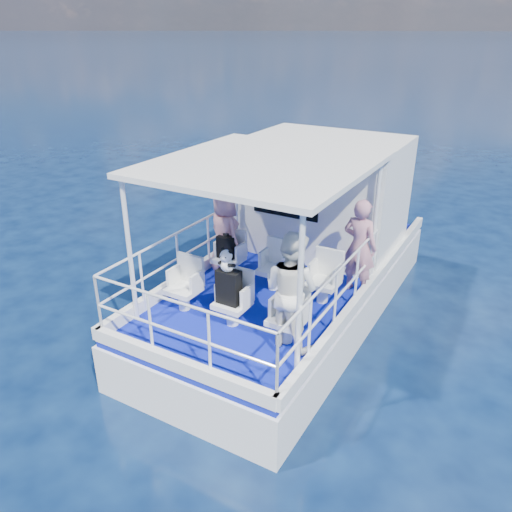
{
  "coord_description": "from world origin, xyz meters",
  "views": [
    {
      "loc": [
        3.49,
        -6.47,
        4.95
      ],
      "look_at": [
        0.0,
        -0.4,
        1.75
      ],
      "focal_mm": 35.0,
      "sensor_mm": 36.0,
      "label": 1
    }
  ],
  "objects": [
    {
      "name": "ground",
      "position": [
        0.0,
        0.0,
        0.0
      ],
      "size": [
        2000.0,
        2000.0,
        0.0
      ],
      "primitive_type": "plane",
      "color": "#061433",
      "rests_on": "ground"
    },
    {
      "name": "hull",
      "position": [
        0.0,
        1.0,
        0.0
      ],
      "size": [
        3.0,
        7.0,
        1.6
      ],
      "primitive_type": "cube",
      "color": "white",
      "rests_on": "ground"
    },
    {
      "name": "deck",
      "position": [
        0.0,
        1.0,
        0.85
      ],
      "size": [
        2.9,
        6.9,
        0.1
      ],
      "primitive_type": "cube",
      "color": "#0B169A",
      "rests_on": "hull"
    },
    {
      "name": "cabin",
      "position": [
        0.0,
        2.3,
        2.0
      ],
      "size": [
        2.85,
        2.0,
        2.2
      ],
      "primitive_type": "cube",
      "color": "white",
      "rests_on": "deck"
    },
    {
      "name": "canopy",
      "position": [
        0.0,
        -0.2,
        3.14
      ],
      "size": [
        3.0,
        3.2,
        0.08
      ],
      "primitive_type": "cube",
      "color": "white",
      "rests_on": "cabin"
    },
    {
      "name": "canopy_posts",
      "position": [
        0.0,
        -0.25,
        2.0
      ],
      "size": [
        2.77,
        2.97,
        2.2
      ],
      "color": "white",
      "rests_on": "deck"
    },
    {
      "name": "railings",
      "position": [
        0.0,
        -0.58,
        1.4
      ],
      "size": [
        2.84,
        3.59,
        1.0
      ],
      "primitive_type": null,
      "color": "white",
      "rests_on": "deck"
    },
    {
      "name": "seat_port_fwd",
      "position": [
        -0.9,
        0.2,
        1.09
      ],
      "size": [
        0.48,
        0.46,
        0.38
      ],
      "primitive_type": "cube",
      "color": "white",
      "rests_on": "deck"
    },
    {
      "name": "seat_center_fwd",
      "position": [
        0.0,
        0.2,
        1.09
      ],
      "size": [
        0.48,
        0.46,
        0.38
      ],
      "primitive_type": "cube",
      "color": "white",
      "rests_on": "deck"
    },
    {
      "name": "seat_stbd_fwd",
      "position": [
        0.9,
        0.2,
        1.09
      ],
      "size": [
        0.48,
        0.46,
        0.38
      ],
      "primitive_type": "cube",
      "color": "white",
      "rests_on": "deck"
    },
    {
      "name": "seat_port_aft",
      "position": [
        -0.9,
        -1.1,
        1.09
      ],
      "size": [
        0.48,
        0.46,
        0.38
      ],
      "primitive_type": "cube",
      "color": "white",
      "rests_on": "deck"
    },
    {
      "name": "seat_center_aft",
      "position": [
        0.0,
        -1.1,
        1.09
      ],
      "size": [
        0.48,
        0.46,
        0.38
      ],
      "primitive_type": "cube",
      "color": "white",
      "rests_on": "deck"
    },
    {
      "name": "seat_stbd_aft",
      "position": [
        0.9,
        -1.1,
        1.09
      ],
      "size": [
        0.48,
        0.46,
        0.38
      ],
      "primitive_type": "cube",
      "color": "white",
      "rests_on": "deck"
    },
    {
      "name": "passenger_port_fwd",
      "position": [
        -1.06,
        0.33,
        1.65
      ],
      "size": [
        0.68,
        0.59,
        1.51
      ],
      "primitive_type": "imported",
      "rotation": [
        0.0,
        0.0,
        2.74
      ],
      "color": "pink",
      "rests_on": "deck"
    },
    {
      "name": "passenger_stbd_fwd",
      "position": [
        1.24,
        0.83,
        1.71
      ],
      "size": [
        0.64,
        0.47,
        1.62
      ],
      "primitive_type": "imported",
      "rotation": [
        0.0,
        0.0,
        3.0
      ],
      "color": "#C57F93",
      "rests_on": "deck"
    },
    {
      "name": "passenger_stbd_aft",
      "position": [
        0.95,
        -1.11,
        1.74
      ],
      "size": [
        0.91,
        0.76,
        1.69
      ],
      "primitive_type": "imported",
      "rotation": [
        0.0,
        0.0,
        2.99
      ],
      "color": "white",
      "rests_on": "deck"
    },
    {
      "name": "backpack_port",
      "position": [
        -0.92,
        0.17,
        1.48
      ],
      "size": [
        0.31,
        0.17,
        0.4
      ],
      "primitive_type": "cube",
      "color": "black",
      "rests_on": "seat_port_fwd"
    },
    {
      "name": "backpack_center",
      "position": [
        -0.03,
        -1.14,
        1.54
      ],
      "size": [
        0.35,
        0.2,
        0.52
      ],
      "primitive_type": "cube",
      "color": "black",
      "rests_on": "seat_center_aft"
    },
    {
      "name": "compact_camera",
      "position": [
        -0.92,
        0.17,
        1.71
      ],
      "size": [
        0.09,
        0.05,
        0.05
      ],
      "primitive_type": "cube",
      "color": "black",
      "rests_on": "backpack_port"
    },
    {
      "name": "panda",
      "position": [
        -0.03,
        -1.16,
        1.98
      ],
      "size": [
        0.23,
        0.19,
        0.35
      ],
      "primitive_type": null,
      "color": "white",
      "rests_on": "backpack_center"
    }
  ]
}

